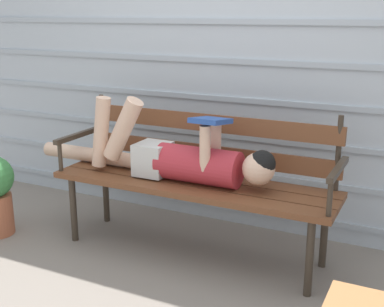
% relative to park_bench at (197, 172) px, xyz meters
% --- Properties ---
extents(ground_plane, '(12.00, 12.00, 0.00)m').
position_rel_park_bench_xyz_m(ground_plane, '(0.00, -0.15, -0.52)').
color(ground_plane, gray).
extents(house_siding, '(5.04, 0.08, 2.33)m').
position_rel_park_bench_xyz_m(house_siding, '(0.00, 0.53, 0.64)').
color(house_siding, '#B2BCC6').
rests_on(house_siding, ground).
extents(park_bench, '(1.79, 0.49, 0.93)m').
position_rel_park_bench_xyz_m(park_bench, '(0.00, 0.00, 0.00)').
color(park_bench, brown).
rests_on(park_bench, ground).
extents(reclining_person, '(1.71, 0.26, 0.51)m').
position_rel_park_bench_xyz_m(reclining_person, '(-0.11, -0.07, 0.10)').
color(reclining_person, '#B72D38').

